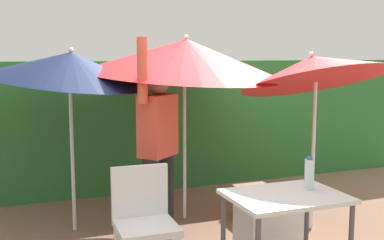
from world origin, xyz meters
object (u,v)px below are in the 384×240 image
folding_table (286,207)px  umbrella_orange (185,57)px  chair_plastic (144,218)px  person_vendor (158,143)px  cooler_box (269,226)px  crate_cardboard (255,201)px  umbrella_yellow (70,66)px  bottle_water (309,174)px  umbrella_rainbow (314,69)px

folding_table → umbrella_orange: bearing=92.0°
chair_plastic → folding_table: (0.87, -0.58, 0.16)m
umbrella_orange → person_vendor: bearing=-130.3°
cooler_box → crate_cardboard: bearing=69.5°
umbrella_yellow → crate_cardboard: 2.39m
folding_table → person_vendor: bearing=112.3°
umbrella_orange → folding_table: bearing=-88.0°
umbrella_yellow → person_vendor: size_ratio=1.01×
umbrella_orange → bottle_water: umbrella_orange is taller
person_vendor → chair_plastic: (-0.34, -0.73, -0.42)m
person_vendor → bottle_water: (0.76, -1.25, -0.06)m
umbrella_yellow → person_vendor: bearing=-42.4°
umbrella_yellow → person_vendor: (0.68, -0.62, -0.69)m
umbrella_orange → crate_cardboard: (0.73, -0.21, -1.55)m
umbrella_yellow → crate_cardboard: (1.87, -0.27, -1.46)m
cooler_box → crate_cardboard: cooler_box is taller
umbrella_rainbow → person_vendor: bearing=172.3°
cooler_box → umbrella_yellow: bearing=144.9°
cooler_box → crate_cardboard: (0.31, 0.83, -0.05)m
folding_table → bottle_water: (0.22, 0.05, 0.21)m
umbrella_orange → umbrella_yellow: umbrella_orange is taller
umbrella_yellow → crate_cardboard: size_ratio=4.95×
chair_plastic → crate_cardboard: (1.53, 1.08, -0.35)m
person_vendor → crate_cardboard: (1.20, 0.35, -0.78)m
umbrella_orange → crate_cardboard: umbrella_orange is taller
person_vendor → umbrella_rainbow: bearing=-7.7°
umbrella_rainbow → cooler_box: (-0.62, -0.28, -1.39)m
umbrella_rainbow → folding_table: bearing=-131.4°
umbrella_yellow → person_vendor: umbrella_yellow is taller
folding_table → bottle_water: 0.31m
umbrella_yellow → folding_table: umbrella_yellow is taller
chair_plastic → cooler_box: (1.22, 0.25, -0.31)m
umbrella_rainbow → umbrella_yellow: umbrella_rainbow is taller
umbrella_rainbow → person_vendor: umbrella_rainbow is taller
umbrella_rainbow → cooler_box: size_ratio=3.68×
umbrella_orange → person_vendor: 1.06m
folding_table → umbrella_rainbow: bearing=48.6°
person_vendor → folding_table: (0.54, -1.30, -0.26)m
umbrella_rainbow → bottle_water: umbrella_rainbow is taller
cooler_box → bottle_water: (-0.13, -0.77, 0.67)m
umbrella_rainbow → cooler_box: umbrella_rainbow is taller
crate_cardboard → bottle_water: bottle_water is taller
umbrella_rainbow → person_vendor: size_ratio=1.03×
umbrella_rainbow → person_vendor: (-1.50, 0.20, -0.66)m
cooler_box → folding_table: bearing=-113.1°
crate_cardboard → bottle_water: bearing=-105.3°
cooler_box → umbrella_rainbow: bearing=24.1°
folding_table → bottle_water: bearing=12.5°
umbrella_rainbow → bottle_water: 1.47m
bottle_water → chair_plastic: bearing=154.3°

